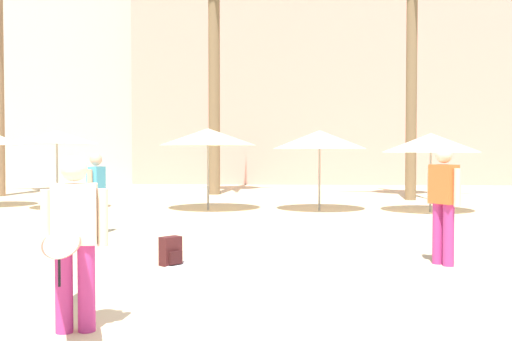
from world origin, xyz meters
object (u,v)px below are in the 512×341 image
object	(u,v)px
backpack	(171,252)
person_near_right	(96,190)
beach_towel	(241,267)
cafe_umbrella_1	(320,140)
person_mid_left	(444,200)
cafe_umbrella_7	(208,137)
cafe_umbrella_4	(431,143)
person_far_left	(70,238)
cafe_umbrella_0	(57,137)

from	to	relation	value
backpack	person_near_right	xyz separation A→B (m)	(-2.13, 3.09, 0.68)
beach_towel	backpack	world-z (taller)	backpack
backpack	cafe_umbrella_1	bearing A→B (deg)	114.03
person_mid_left	person_near_right	distance (m)	6.73
person_near_right	cafe_umbrella_1	bearing A→B (deg)	56.32
cafe_umbrella_7	person_near_right	xyz separation A→B (m)	(-1.55, -5.03, -1.18)
cafe_umbrella_4	backpack	bearing A→B (deg)	-125.18
cafe_umbrella_7	person_near_right	bearing A→B (deg)	-107.13
cafe_umbrella_1	person_far_left	distance (m)	11.86
beach_towel	person_mid_left	xyz separation A→B (m)	(2.94, 0.34, 0.95)
cafe_umbrella_7	person_mid_left	bearing A→B (deg)	-59.88
cafe_umbrella_1	cafe_umbrella_4	world-z (taller)	cafe_umbrella_1
person_far_left	cafe_umbrella_7	bearing A→B (deg)	-12.37
cafe_umbrella_4	person_mid_left	world-z (taller)	cafe_umbrella_4
cafe_umbrella_7	person_mid_left	world-z (taller)	cafe_umbrella_7
cafe_umbrella_1	cafe_umbrella_7	distance (m)	3.14
cafe_umbrella_1	beach_towel	size ratio (longest dim) A/B	1.34
cafe_umbrella_0	person_mid_left	bearing A→B (deg)	-41.29
person_mid_left	beach_towel	bearing A→B (deg)	153.06
cafe_umbrella_4	beach_towel	distance (m)	9.36
cafe_umbrella_7	backpack	xyz separation A→B (m)	(0.58, -8.12, -1.86)
beach_towel	person_near_right	size ratio (longest dim) A/B	1.20
beach_towel	person_near_right	xyz separation A→B (m)	(-3.17, 3.17, 0.88)
cafe_umbrella_7	person_far_left	distance (m)	11.52
cafe_umbrella_4	beach_towel	size ratio (longest dim) A/B	1.35
person_far_left	backpack	bearing A→B (deg)	-18.18
cafe_umbrella_4	person_mid_left	size ratio (longest dim) A/B	1.51
person_far_left	person_near_right	world-z (taller)	person_far_left
beach_towel	cafe_umbrella_4	bearing A→B (deg)	60.43
cafe_umbrella_7	person_far_left	world-z (taller)	cafe_umbrella_7
person_mid_left	backpack	bearing A→B (deg)	150.22
cafe_umbrella_1	cafe_umbrella_7	xyz separation A→B (m)	(-3.14, -0.02, 0.08)
cafe_umbrella_1	cafe_umbrella_7	world-z (taller)	cafe_umbrella_7
cafe_umbrella_0	backpack	world-z (taller)	cafe_umbrella_0
person_near_right	backpack	bearing A→B (deg)	-46.21
person_far_left	person_near_right	bearing A→B (deg)	2.31
cafe_umbrella_0	person_near_right	bearing A→B (deg)	-60.77
cafe_umbrella_4	beach_towel	xyz separation A→B (m)	(-4.52, -7.97, -1.88)
cafe_umbrella_4	person_far_left	distance (m)	12.68
person_near_right	cafe_umbrella_4	bearing A→B (deg)	41.17
cafe_umbrella_1	beach_towel	distance (m)	8.58
person_mid_left	cafe_umbrella_7	bearing A→B (deg)	86.59
cafe_umbrella_0	backpack	size ratio (longest dim) A/B	5.65
person_near_right	cafe_umbrella_0	bearing A→B (deg)	128.43
cafe_umbrella_1	person_mid_left	bearing A→B (deg)	-79.75
cafe_umbrella_0	person_mid_left	size ratio (longest dim) A/B	1.37
cafe_umbrella_0	cafe_umbrella_4	bearing A→B (deg)	-1.01
cafe_umbrella_4	cafe_umbrella_7	bearing A→B (deg)	177.89
cafe_umbrella_7	backpack	size ratio (longest dim) A/B	6.51
backpack	beach_towel	bearing A→B (deg)	37.13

